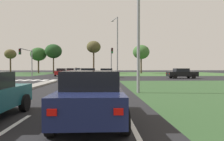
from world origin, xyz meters
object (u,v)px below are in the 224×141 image
object	(u,v)px
car_white_fifth	(78,70)
traffic_signal_far_left	(27,57)
car_grey_second	(106,73)
traffic_signal_far_right	(112,57)
street_lamp_near	(136,8)
treeline_second	(38,54)
treeline_fourth	(94,47)
pedestrian_at_median	(76,70)
car_red_fourth	(62,72)
street_lamp_second	(117,44)
car_navy_seventh	(92,95)
treeline_third	(53,51)
treeline_near	(10,54)
treeline_fifth	(141,52)
car_silver_sixth	(89,73)
car_black_third	(182,73)
car_maroon_eighth	(71,71)

from	to	relation	value
car_white_fifth	traffic_signal_far_left	xyz separation A→B (m)	(-5.28, -28.91, 2.77)
car_grey_second	traffic_signal_far_right	xyz separation A→B (m)	(1.15, 2.96, 2.93)
street_lamp_near	treeline_second	size ratio (longest dim) A/B	1.30
car_white_fifth	treeline_fourth	xyz separation A→B (m)	(5.47, -5.54, 7.06)
car_grey_second	pedestrian_at_median	xyz separation A→B (m)	(-6.18, 7.91, 0.38)
car_grey_second	car_red_fourth	xyz separation A→B (m)	(-8.75, 5.89, 0.00)
street_lamp_second	treeline_second	distance (m)	35.12
car_navy_seventh	treeline_third	world-z (taller)	treeline_third
treeline_near	car_red_fourth	bearing A→B (deg)	-46.53
street_lamp_near	treeline_fourth	distance (m)	46.63
treeline_fifth	pedestrian_at_median	bearing A→B (deg)	-136.63
treeline_near	car_white_fifth	bearing A→B (deg)	12.73
car_grey_second	street_lamp_near	bearing A→B (deg)	-175.12
car_white_fifth	car_silver_sixth	size ratio (longest dim) A/B	1.00
car_grey_second	car_black_third	distance (m)	12.40
street_lamp_near	treeline_third	xyz separation A→B (m)	(-16.79, 45.18, 0.93)
street_lamp_second	treeline_second	size ratio (longest dim) A/B	1.28
car_white_fifth	car_navy_seventh	xyz separation A→B (m)	(7.99, -58.63, -0.02)
car_black_third	car_navy_seventh	size ratio (longest dim) A/B	1.08
street_lamp_near	car_silver_sixth	bearing A→B (deg)	104.15
car_grey_second	treeline_near	distance (m)	39.28
treeline_near	treeline_fourth	size ratio (longest dim) A/B	0.74
car_grey_second	treeline_fifth	size ratio (longest dim) A/B	0.51
traffic_signal_far_right	car_silver_sixth	bearing A→B (deg)	-120.56
treeline_fifth	treeline_third	bearing A→B (deg)	179.07
car_black_third	street_lamp_second	distance (m)	11.22
car_grey_second	treeline_near	world-z (taller)	treeline_near
pedestrian_at_median	treeline_fourth	size ratio (longest dim) A/B	0.17
car_maroon_eighth	treeline_third	bearing A→B (deg)	-52.43
treeline_fifth	car_maroon_eighth	bearing A→B (deg)	-157.94
car_white_fifth	traffic_signal_far_right	xyz separation A→B (m)	(9.92, -28.13, 2.90)
car_grey_second	traffic_signal_far_left	size ratio (longest dim) A/B	0.76
car_grey_second	treeline_near	xyz separation A→B (m)	(-28.43, 26.65, 4.94)
traffic_signal_far_left	street_lamp_near	distance (m)	27.92
treeline_second	car_white_fifth	bearing A→B (deg)	25.43
traffic_signal_far_right	car_white_fifth	bearing A→B (deg)	109.42
traffic_signal_far_right	pedestrian_at_median	bearing A→B (deg)	146.02
car_silver_sixth	treeline_fifth	size ratio (longest dim) A/B	0.54
car_black_third	treeline_second	bearing A→B (deg)	-133.10
pedestrian_at_median	treeline_second	size ratio (longest dim) A/B	0.22
car_grey_second	car_black_third	world-z (taller)	car_black_third
treeline_near	car_black_third	bearing A→B (deg)	-37.09
pedestrian_at_median	car_red_fourth	bearing A→B (deg)	36.55
car_black_third	treeline_third	world-z (taller)	treeline_third
car_black_third	street_lamp_near	distance (m)	20.28
car_maroon_eighth	treeline_fourth	distance (m)	12.94
traffic_signal_far_right	treeline_second	bearing A→B (deg)	132.54
car_black_third	car_silver_sixth	world-z (taller)	car_silver_sixth
treeline_fourth	traffic_signal_far_left	bearing A→B (deg)	-114.70
traffic_signal_far_left	street_lamp_near	size ratio (longest dim) A/B	0.57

